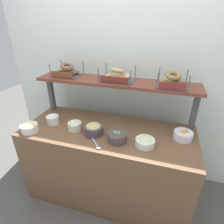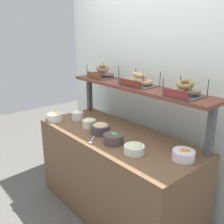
{
  "view_description": "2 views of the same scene",
  "coord_description": "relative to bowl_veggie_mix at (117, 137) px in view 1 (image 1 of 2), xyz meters",
  "views": [
    {
      "loc": [
        0.48,
        -1.43,
        1.82
      ],
      "look_at": [
        0.02,
        0.07,
        1.02
      ],
      "focal_mm": 28.96,
      "sensor_mm": 36.0,
      "label": 1
    },
    {
      "loc": [
        1.68,
        -1.46,
        1.77
      ],
      "look_at": [
        -0.08,
        0.03,
        1.05
      ],
      "focal_mm": 41.12,
      "sensor_mm": 36.0,
      "label": 2
    }
  ],
  "objects": [
    {
      "name": "shelf_riser_left",
      "position": [
        -0.92,
        0.41,
        0.16
      ],
      "size": [
        0.05,
        0.05,
        0.4
      ],
      "primitive_type": "cube",
      "color": "#4C4C51",
      "rests_on": "deli_counter"
    },
    {
      "name": "upper_shelf",
      "position": [
        -0.14,
        0.41,
        0.37
      ],
      "size": [
        1.65,
        0.32,
        0.03
      ],
      "primitive_type": "cube",
      "color": "brown",
      "rests_on": "shelf_riser_left"
    },
    {
      "name": "bowl_egg_salad",
      "position": [
        -0.86,
        -0.1,
        0.0
      ],
      "size": [
        0.16,
        0.16,
        0.1
      ],
      "color": "white",
      "rests_on": "deli_counter"
    },
    {
      "name": "ground_plane",
      "position": [
        -0.14,
        0.14,
        -0.89
      ],
      "size": [
        8.0,
        8.0,
        0.0
      ],
      "primitive_type": "plane",
      "color": "#595651"
    },
    {
      "name": "bagel_basket_cinnamon_raisin",
      "position": [
        -0.69,
        0.42,
        0.43
      ],
      "size": [
        0.28,
        0.24,
        0.14
      ],
      "color": "#4C4C51",
      "rests_on": "upper_shelf"
    },
    {
      "name": "serving_spoon_near_plate",
      "position": [
        -0.15,
        -0.13,
        -0.04
      ],
      "size": [
        0.13,
        0.14,
        0.01
      ],
      "color": "#B7B7BC",
      "rests_on": "deli_counter"
    },
    {
      "name": "bowl_scallion_spread",
      "position": [
        0.25,
        0.0,
        -0.0
      ],
      "size": [
        0.17,
        0.17,
        0.08
      ],
      "color": "white",
      "rests_on": "deli_counter"
    },
    {
      "name": "bagel_basket_everything",
      "position": [
        0.41,
        0.39,
        0.43
      ],
      "size": [
        0.27,
        0.26,
        0.14
      ],
      "color": "#4C4C51",
      "rests_on": "upper_shelf"
    },
    {
      "name": "back_wall",
      "position": [
        -0.14,
        0.69,
        0.31
      ],
      "size": [
        2.89,
        0.06,
        2.4
      ],
      "primitive_type": "cube",
      "color": "white",
      "rests_on": "ground_plane"
    },
    {
      "name": "bowl_fruit_salad",
      "position": [
        0.57,
        0.21,
        -0.0
      ],
      "size": [
        0.17,
        0.17,
        0.09
      ],
      "color": "white",
      "rests_on": "deli_counter"
    },
    {
      "name": "bowl_cream_cheese",
      "position": [
        -0.73,
        0.1,
        0.01
      ],
      "size": [
        0.13,
        0.13,
        0.1
      ],
      "color": "silver",
      "rests_on": "deli_counter"
    },
    {
      "name": "shelf_riser_right",
      "position": [
        0.65,
        0.41,
        0.16
      ],
      "size": [
        0.05,
        0.05,
        0.4
      ],
      "primitive_type": "cube",
      "color": "#4C4C51",
      "rests_on": "deli_counter"
    },
    {
      "name": "bowl_potato_salad",
      "position": [
        -0.45,
        0.06,
        0.0
      ],
      "size": [
        0.13,
        0.13,
        0.1
      ],
      "color": "#EFE9CB",
      "rests_on": "deli_counter"
    },
    {
      "name": "bowl_veggie_mix",
      "position": [
        0.0,
        0.0,
        0.0
      ],
      "size": [
        0.18,
        0.18,
        0.09
      ],
      "color": "#4E4441",
      "rests_on": "deli_counter"
    },
    {
      "name": "bagel_basket_plain",
      "position": [
        -0.12,
        0.41,
        0.43
      ],
      "size": [
        0.33,
        0.24,
        0.14
      ],
      "color": "#4C4C51",
      "rests_on": "upper_shelf"
    },
    {
      "name": "deli_counter",
      "position": [
        -0.14,
        0.14,
        -0.47
      ],
      "size": [
        1.69,
        0.7,
        0.85
      ],
      "primitive_type": "cube",
      "color": "brown",
      "rests_on": "ground_plane"
    },
    {
      "name": "bowl_hummus",
      "position": [
        -0.25,
        0.05,
        0.01
      ],
      "size": [
        0.19,
        0.19,
        0.11
      ],
      "color": "#493F49",
      "rests_on": "deli_counter"
    }
  ]
}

